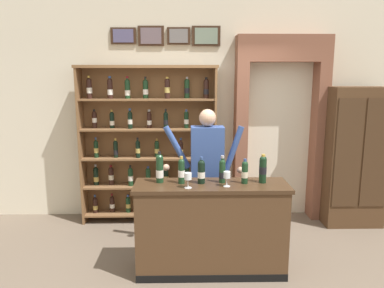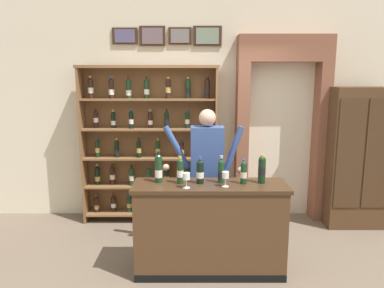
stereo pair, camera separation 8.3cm
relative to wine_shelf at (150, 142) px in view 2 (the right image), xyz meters
The scene contains 15 objects.
ground_plane 1.97m from the wine_shelf, 65.51° to the right, with size 14.00×14.00×0.02m, color #6B5B4C.
back_wall 0.86m from the wine_shelf, 25.43° to the left, with size 12.00×0.19×3.22m.
wine_shelf is the anchor object (origin of this frame).
archway_doorway 1.91m from the wine_shelf, ahead, with size 1.30×0.45×2.62m.
side_cabinet 2.87m from the wine_shelf, ahead, with size 0.78×0.47×1.93m.
tasting_counter 1.78m from the wine_shelf, 61.58° to the right, with size 1.61×0.49×0.98m.
shopkeeper 1.17m from the wine_shelf, 48.59° to the right, with size 0.97×0.22×1.70m.
tasting_bottle_brunello 1.40m from the wine_shelf, 79.91° to the right, with size 0.08×0.08×0.33m.
tasting_bottle_chianti 1.50m from the wine_shelf, 71.58° to the right, with size 0.07×0.07×0.29m.
tasting_bottle_super_tuscan 1.58m from the wine_shelf, 64.40° to the right, with size 0.08×0.08×0.28m.
tasting_bottle_prosecco 1.67m from the wine_shelf, 57.28° to the right, with size 0.07×0.07×0.29m.
tasting_bottle_riserva 1.83m from the wine_shelf, 51.73° to the right, with size 0.07×0.07×0.26m.
tasting_bottle_grappa 1.93m from the wine_shelf, 46.76° to the right, with size 0.08×0.08×0.30m.
wine_glass_right 1.80m from the wine_shelf, 58.74° to the right, with size 0.07×0.07×0.16m.
wine_glass_left 1.67m from the wine_shelf, 71.16° to the right, with size 0.08×0.08×0.16m.
Camera 2 is at (-0.06, -3.68, 2.10)m, focal length 34.61 mm.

